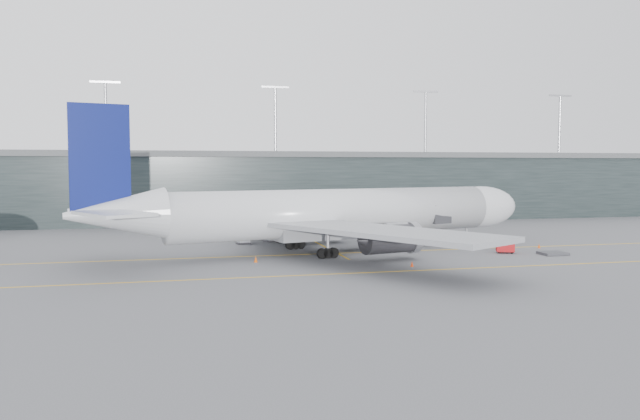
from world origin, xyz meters
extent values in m
plane|color=#57575C|center=(0.00, 0.00, 0.00)|extent=(320.00, 320.00, 0.00)
cube|color=gold|center=(0.00, -4.00, 0.01)|extent=(160.00, 0.25, 0.02)
cube|color=gold|center=(0.00, -20.00, 0.01)|extent=(160.00, 0.25, 0.02)
cube|color=gold|center=(5.00, 20.00, 0.01)|extent=(0.25, 60.00, 0.02)
cube|color=black|center=(0.00, 58.00, 7.00)|extent=(240.00, 35.00, 14.00)
cube|color=#505254|center=(0.00, 58.00, 14.60)|extent=(240.00, 36.00, 1.20)
cylinder|color=#9E9EA3|center=(-30.00, 48.00, 22.00)|extent=(0.60, 0.60, 14.00)
cylinder|color=#9E9EA3|center=(5.00, 48.00, 22.00)|extent=(0.60, 0.60, 14.00)
cylinder|color=#9E9EA3|center=(40.00, 48.00, 22.00)|extent=(0.60, 0.60, 14.00)
cylinder|color=#9E9EA3|center=(75.00, 48.00, 22.00)|extent=(0.60, 0.60, 14.00)
cylinder|color=silver|center=(5.49, -2.37, 5.60)|extent=(48.83, 17.78, 6.56)
ellipsoid|color=silver|center=(30.67, 3.71, 5.60)|extent=(14.92, 9.60, 6.56)
cone|color=silver|center=(-23.81, -9.44, 6.35)|extent=(12.78, 8.85, 6.29)
cube|color=#919399|center=(4.46, -2.62, 3.07)|extent=(17.69, 9.11, 2.12)
cube|color=black|center=(34.58, 4.65, 6.66)|extent=(3.01, 3.63, 0.85)
cube|color=#919399|center=(6.25, -19.05, 4.55)|extent=(23.41, 31.37, 0.58)
cylinder|color=#323135|center=(9.90, -11.64, 2.75)|extent=(8.06, 5.33, 3.70)
cube|color=#919399|center=(-1.44, 12.82, 4.55)|extent=(10.81, 31.04, 0.58)
cylinder|color=#323135|center=(5.18, 7.89, 2.75)|extent=(8.06, 5.33, 3.70)
cube|color=#0B145C|center=(-25.36, -9.81, 13.01)|extent=(6.81, 2.13, 12.69)
cube|color=silver|center=(-23.48, -15.34, 6.87)|extent=(9.66, 11.14, 0.37)
cube|color=silver|center=(-26.21, -4.03, 6.87)|extent=(6.05, 9.66, 0.37)
cylinder|color=black|center=(28.10, 3.09, 0.58)|extent=(1.23, 0.68, 1.16)
cylinder|color=#9E9EA3|center=(28.10, 3.09, 1.37)|extent=(0.32, 0.32, 2.75)
cylinder|color=black|center=(2.56, -8.30, 0.69)|extent=(1.46, 0.84, 1.37)
cylinder|color=black|center=(0.18, 1.57, 0.69)|extent=(1.46, 0.84, 1.37)
cube|color=#2C2D31|center=(21.48, 0.06, 4.91)|extent=(3.98, 4.25, 2.75)
cube|color=#2C2D31|center=(19.29, 7.92, 4.91)|extent=(5.80, 12.96, 2.46)
cube|color=#2C2D31|center=(15.86, 20.22, 4.91)|extent=(6.03, 13.03, 2.55)
cube|color=#2C2D31|center=(12.43, 32.52, 4.91)|extent=(6.27, 13.10, 2.65)
cylinder|color=#9E9EA3|center=(19.11, 8.58, 1.87)|extent=(0.49, 0.49, 3.73)
cube|color=#323135|center=(19.11, 8.58, 0.34)|extent=(2.29, 1.95, 0.69)
cylinder|color=#2C2D31|center=(21.48, 40.50, 4.91)|extent=(3.93, 3.93, 2.95)
cylinder|color=#2C2D31|center=(21.48, 40.50, 1.77)|extent=(1.77, 1.77, 3.54)
cube|color=#A90C10|center=(27.84, -9.15, 0.93)|extent=(2.80, 2.32, 1.42)
cylinder|color=black|center=(26.82, -9.32, 0.22)|extent=(0.47, 0.32, 0.44)
cylinder|color=black|center=(28.43, -9.99, 0.22)|extent=(0.47, 0.32, 0.44)
cylinder|color=black|center=(27.24, -8.32, 0.22)|extent=(0.47, 0.32, 0.44)
cylinder|color=black|center=(28.85, -8.98, 0.22)|extent=(0.47, 0.32, 0.44)
cube|color=#3A3A3F|center=(33.32, -12.17, 0.21)|extent=(3.46, 2.78, 0.34)
cube|color=#323135|center=(-6.51, 9.24, 0.15)|extent=(2.36, 2.05, 0.21)
cube|color=silver|center=(-6.51, 9.24, 1.08)|extent=(1.94, 1.86, 1.54)
cube|color=#254394|center=(-6.51, 9.24, 1.88)|extent=(2.00, 1.92, 0.08)
cube|color=#323135|center=(-1.87, 11.15, 0.15)|extent=(2.46, 2.25, 0.20)
cube|color=#B7BCC5|center=(-1.87, 11.15, 1.04)|extent=(2.05, 2.00, 1.49)
cube|color=#254394|center=(-1.87, 11.15, 1.82)|extent=(2.12, 2.07, 0.08)
cube|color=#323135|center=(-0.07, 10.24, 0.16)|extent=(2.40, 2.07, 0.21)
cube|color=#A0A6AC|center=(-0.07, 10.24, 1.10)|extent=(1.97, 1.89, 1.58)
cube|color=#254394|center=(-0.07, 10.24, 1.92)|extent=(2.03, 1.95, 0.08)
cone|color=#DC490C|center=(35.43, -5.59, 0.33)|extent=(0.42, 0.42, 0.66)
cone|color=red|center=(10.75, -17.25, 0.32)|extent=(0.40, 0.40, 0.64)
cone|color=orange|center=(8.74, 12.55, 0.38)|extent=(0.47, 0.47, 0.76)
cone|color=#D24E0B|center=(-7.08, -9.46, 0.38)|extent=(0.48, 0.48, 0.76)
camera|label=1|loc=(-17.33, -86.87, 12.03)|focal=35.00mm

